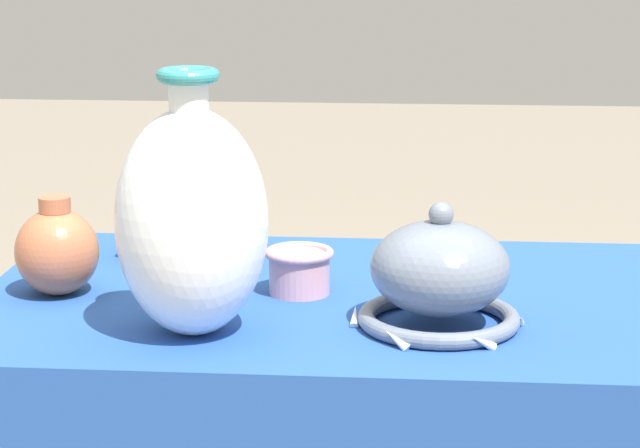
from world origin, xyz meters
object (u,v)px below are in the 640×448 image
object	(u,v)px
vase_dome_bell	(440,278)
cup_wide_rose	(299,270)
vase_tall_bulbous	(192,220)
mosaic_tile_box	(189,227)
jar_round_terracotta	(57,251)

from	to	relation	value
vase_dome_bell	cup_wide_rose	world-z (taller)	vase_dome_bell
vase_tall_bulbous	mosaic_tile_box	bearing A→B (deg)	101.51
vase_dome_bell	mosaic_tile_box	xyz separation A→B (m)	(-0.38, 0.32, -0.02)
vase_dome_bell	mosaic_tile_box	distance (m)	0.50
cup_wide_rose	mosaic_tile_box	bearing A→B (deg)	134.98
vase_dome_bell	cup_wide_rose	bearing A→B (deg)	146.57
jar_round_terracotta	cup_wide_rose	xyz separation A→B (m)	(0.33, 0.03, -0.03)
vase_tall_bulbous	vase_dome_bell	xyz separation A→B (m)	(0.31, 0.05, -0.08)
mosaic_tile_box	jar_round_terracotta	xyz separation A→B (m)	(-0.14, -0.22, 0.02)
mosaic_tile_box	jar_round_terracotta	bearing A→B (deg)	-119.07
vase_dome_bell	mosaic_tile_box	world-z (taller)	vase_dome_bell
vase_tall_bulbous	mosaic_tile_box	distance (m)	0.39
vase_tall_bulbous	cup_wide_rose	size ratio (longest dim) A/B	3.46
mosaic_tile_box	cup_wide_rose	size ratio (longest dim) A/B	1.70
cup_wide_rose	vase_dome_bell	bearing A→B (deg)	-33.43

